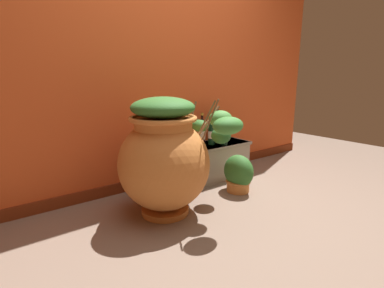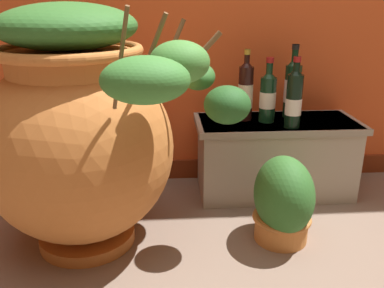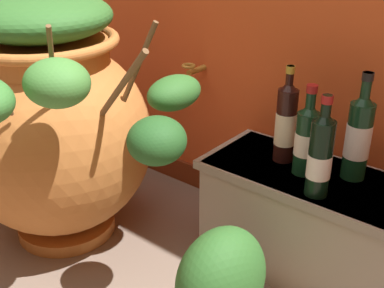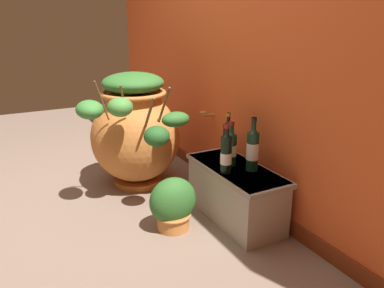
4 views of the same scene
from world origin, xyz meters
name	(u,v)px [view 2 (image 2 of 4)]	position (x,y,z in m)	size (l,w,h in m)	color
terracotta_urn	(81,133)	(-0.37, 0.50, 0.47)	(0.99, 0.85, 0.92)	#C17033
stone_ledge	(275,154)	(0.48, 0.89, 0.20)	(0.78, 0.35, 0.38)	#9E9384
wine_bottle_left	(246,90)	(0.32, 0.92, 0.52)	(0.07, 0.07, 0.33)	black
wine_bottle_middle	(292,87)	(0.56, 0.96, 0.53)	(0.08, 0.08, 0.35)	black
wine_bottle_right	(268,95)	(0.42, 0.89, 0.50)	(0.08, 0.08, 0.30)	black
wine_bottle_back	(294,98)	(0.51, 0.79, 0.51)	(0.07, 0.07, 0.32)	black
potted_shrub	(283,201)	(0.40, 0.46, 0.17)	(0.24, 0.31, 0.36)	#CC7F3D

